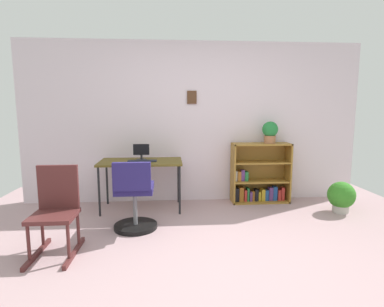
{
  "coord_description": "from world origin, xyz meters",
  "views": [
    {
      "loc": [
        -0.38,
        -2.64,
        1.44
      ],
      "look_at": [
        -0.07,
        1.44,
        0.84
      ],
      "focal_mm": 28.89,
      "sensor_mm": 36.0,
      "label": 1
    }
  ],
  "objects_px": {
    "desk": "(141,164)",
    "potted_plant_on_shelf": "(270,131)",
    "monitor": "(141,152)",
    "bookshelf_low": "(258,176)",
    "rocking_chair": "(56,209)",
    "potted_plant_floor": "(341,196)",
    "keyboard": "(142,161)",
    "office_chair": "(134,200)"
  },
  "relations": [
    {
      "from": "desk",
      "to": "potted_plant_on_shelf",
      "type": "height_order",
      "value": "potted_plant_on_shelf"
    },
    {
      "from": "monitor",
      "to": "bookshelf_low",
      "type": "xyz_separation_m",
      "value": [
        1.78,
        0.18,
        -0.42
      ]
    },
    {
      "from": "rocking_chair",
      "to": "potted_plant_floor",
      "type": "distance_m",
      "value": 3.64
    },
    {
      "from": "rocking_chair",
      "to": "potted_plant_floor",
      "type": "relative_size",
      "value": 2.01
    },
    {
      "from": "keyboard",
      "to": "bookshelf_low",
      "type": "distance_m",
      "value": 1.81
    },
    {
      "from": "monitor",
      "to": "potted_plant_on_shelf",
      "type": "xyz_separation_m",
      "value": [
        1.92,
        0.13,
        0.28
      ]
    },
    {
      "from": "keyboard",
      "to": "potted_plant_on_shelf",
      "type": "height_order",
      "value": "potted_plant_on_shelf"
    },
    {
      "from": "bookshelf_low",
      "to": "potted_plant_floor",
      "type": "xyz_separation_m",
      "value": [
        1.0,
        -0.61,
        -0.16
      ]
    },
    {
      "from": "desk",
      "to": "rocking_chair",
      "type": "distance_m",
      "value": 1.51
    },
    {
      "from": "rocking_chair",
      "to": "potted_plant_on_shelf",
      "type": "bearing_deg",
      "value": 29.3
    },
    {
      "from": "potted_plant_on_shelf",
      "to": "bookshelf_low",
      "type": "bearing_deg",
      "value": 158.87
    },
    {
      "from": "monitor",
      "to": "potted_plant_floor",
      "type": "distance_m",
      "value": 2.87
    },
    {
      "from": "keyboard",
      "to": "potted_plant_floor",
      "type": "distance_m",
      "value": 2.82
    },
    {
      "from": "rocking_chair",
      "to": "desk",
      "type": "bearing_deg",
      "value": 60.74
    },
    {
      "from": "office_chair",
      "to": "potted_plant_on_shelf",
      "type": "distance_m",
      "value": 2.29
    },
    {
      "from": "desk",
      "to": "bookshelf_low",
      "type": "xyz_separation_m",
      "value": [
        1.78,
        0.24,
        -0.26
      ]
    },
    {
      "from": "bookshelf_low",
      "to": "potted_plant_floor",
      "type": "relative_size",
      "value": 2.11
    },
    {
      "from": "monitor",
      "to": "keyboard",
      "type": "xyz_separation_m",
      "value": [
        0.02,
        -0.12,
        -0.11
      ]
    },
    {
      "from": "desk",
      "to": "bookshelf_low",
      "type": "relative_size",
      "value": 1.26
    },
    {
      "from": "bookshelf_low",
      "to": "monitor",
      "type": "bearing_deg",
      "value": -174.2
    },
    {
      "from": "monitor",
      "to": "potted_plant_on_shelf",
      "type": "height_order",
      "value": "potted_plant_on_shelf"
    },
    {
      "from": "desk",
      "to": "potted_plant_floor",
      "type": "height_order",
      "value": "desk"
    },
    {
      "from": "keyboard",
      "to": "office_chair",
      "type": "relative_size",
      "value": 0.47
    },
    {
      "from": "monitor",
      "to": "keyboard",
      "type": "bearing_deg",
      "value": -80.08
    },
    {
      "from": "monitor",
      "to": "office_chair",
      "type": "xyz_separation_m",
      "value": [
        -0.02,
        -0.86,
        -0.44
      ]
    },
    {
      "from": "keyboard",
      "to": "monitor",
      "type": "bearing_deg",
      "value": 99.92
    },
    {
      "from": "office_chair",
      "to": "potted_plant_on_shelf",
      "type": "relative_size",
      "value": 2.59
    },
    {
      "from": "office_chair",
      "to": "bookshelf_low",
      "type": "height_order",
      "value": "bookshelf_low"
    },
    {
      "from": "monitor",
      "to": "keyboard",
      "type": "height_order",
      "value": "monitor"
    },
    {
      "from": "desk",
      "to": "office_chair",
      "type": "relative_size",
      "value": 1.35
    },
    {
      "from": "desk",
      "to": "keyboard",
      "type": "distance_m",
      "value": 0.09
    },
    {
      "from": "monitor",
      "to": "bookshelf_low",
      "type": "distance_m",
      "value": 1.84
    },
    {
      "from": "office_chair",
      "to": "potted_plant_floor",
      "type": "height_order",
      "value": "office_chair"
    },
    {
      "from": "monitor",
      "to": "desk",
      "type": "bearing_deg",
      "value": -94.19
    },
    {
      "from": "desk",
      "to": "potted_plant_floor",
      "type": "xyz_separation_m",
      "value": [
        2.78,
        -0.37,
        -0.42
      ]
    },
    {
      "from": "monitor",
      "to": "office_chair",
      "type": "relative_size",
      "value": 0.27
    },
    {
      "from": "desk",
      "to": "bookshelf_low",
      "type": "height_order",
      "value": "bookshelf_low"
    },
    {
      "from": "monitor",
      "to": "rocking_chair",
      "type": "relative_size",
      "value": 0.27
    },
    {
      "from": "monitor",
      "to": "bookshelf_low",
      "type": "relative_size",
      "value": 0.25
    },
    {
      "from": "potted_plant_on_shelf",
      "to": "potted_plant_floor",
      "type": "bearing_deg",
      "value": -32.86
    },
    {
      "from": "rocking_chair",
      "to": "potted_plant_floor",
      "type": "height_order",
      "value": "rocking_chair"
    },
    {
      "from": "office_chair",
      "to": "potted_plant_floor",
      "type": "xyz_separation_m",
      "value": [
        2.8,
        0.43,
        -0.14
      ]
    }
  ]
}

